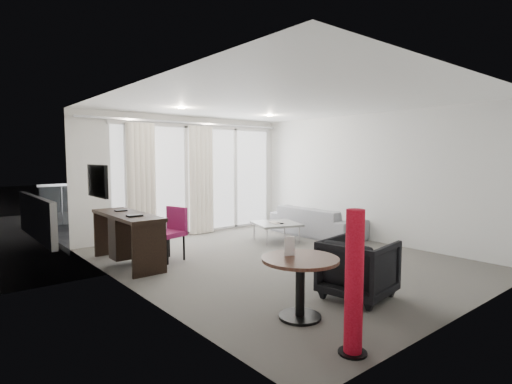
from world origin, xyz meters
TOP-DOWN VIEW (x-y plane):
  - floor at (0.00, 0.00)m, footprint 5.00×6.00m
  - ceiling at (0.00, 0.00)m, footprint 5.00×6.00m
  - wall_left at (-2.50, 0.00)m, footprint 0.00×6.00m
  - wall_right at (2.50, 0.00)m, footprint 0.00×6.00m
  - wall_front at (0.00, -3.00)m, footprint 5.00×0.00m
  - window_panel at (0.30, 2.98)m, footprint 4.00×0.02m
  - window_frame at (0.30, 2.97)m, footprint 4.10×0.06m
  - curtain_left at (-1.15, 2.82)m, footprint 0.60×0.20m
  - curtain_right at (0.25, 2.82)m, footprint 0.60×0.20m
  - curtain_track at (0.00, 2.82)m, footprint 4.80×0.04m
  - downlight_a at (-0.90, 1.60)m, footprint 0.12×0.12m
  - downlight_b at (1.20, 1.60)m, footprint 0.12×0.12m
  - desk at (-2.05, 1.35)m, footprint 0.54×1.74m
  - tv at (-2.46, 1.45)m, footprint 0.05×0.80m
  - desk_chair at (-1.45, 1.14)m, footprint 0.58×0.56m
  - round_table at (-1.47, -1.92)m, footprint 1.02×1.02m
  - menu_card at (-1.50, -1.78)m, footprint 0.11×0.06m
  - red_lamp at (-1.67, -2.76)m, footprint 0.28×0.28m
  - tub_armchair at (-0.46, -1.92)m, footprint 0.91×0.89m
  - coffee_table at (0.96, 1.12)m, footprint 1.07×1.07m
  - remote at (0.95, 1.00)m, footprint 0.05×0.14m
  - magazine at (0.95, 1.11)m, footprint 0.26×0.30m
  - sofa at (2.06, 1.02)m, footprint 0.84×2.14m
  - terrace_slab at (0.30, 4.50)m, footprint 5.60×3.00m
  - rattan_chair_a at (0.84, 4.27)m, footprint 0.73×0.73m
  - rattan_chair_b at (1.60, 4.44)m, footprint 0.63×0.63m
  - rattan_table at (1.01, 4.10)m, footprint 0.65×0.65m
  - balustrade at (0.30, 5.95)m, footprint 5.50×0.06m

SIDE VIEW (x-z plane):
  - terrace_slab at x=0.30m, z-range -0.12..0.00m
  - floor at x=0.00m, z-range 0.00..0.00m
  - coffee_table at x=0.96m, z-range 0.00..0.38m
  - rattan_table at x=1.01m, z-range 0.00..0.50m
  - sofa at x=2.06m, z-range 0.00..0.63m
  - round_table at x=-1.47m, z-range 0.00..0.66m
  - remote at x=0.95m, z-range 0.35..0.37m
  - magazine at x=0.95m, z-range 0.35..0.37m
  - tub_armchair at x=-0.46m, z-range 0.00..0.73m
  - desk at x=-2.05m, z-range 0.00..0.82m
  - rattan_chair_b at x=1.60m, z-range 0.00..0.83m
  - desk_chair at x=-1.45m, z-range 0.00..0.89m
  - rattan_chair_a at x=0.84m, z-range 0.00..0.89m
  - balustrade at x=0.30m, z-range -0.02..1.02m
  - red_lamp at x=-1.67m, z-range 0.00..1.28m
  - menu_card at x=-1.50m, z-range 0.62..0.82m
  - window_panel at x=0.30m, z-range 0.01..2.39m
  - curtain_left at x=-1.15m, z-range 0.01..2.39m
  - curtain_right at x=0.25m, z-range 0.01..2.39m
  - window_frame at x=0.30m, z-range -0.02..2.42m
  - wall_left at x=-2.50m, z-range 0.00..2.60m
  - wall_right at x=2.50m, z-range 0.00..2.60m
  - wall_front at x=0.00m, z-range 0.00..2.60m
  - tv at x=-2.46m, z-range 1.10..1.60m
  - curtain_track at x=0.00m, z-range 2.43..2.47m
  - downlight_a at x=-0.90m, z-range 2.58..2.60m
  - downlight_b at x=1.20m, z-range 2.58..2.60m
  - ceiling at x=0.00m, z-range 2.60..2.60m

